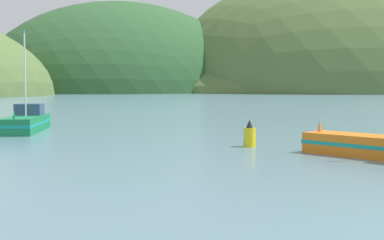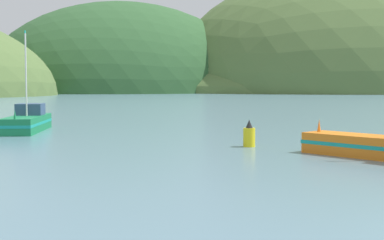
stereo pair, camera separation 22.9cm
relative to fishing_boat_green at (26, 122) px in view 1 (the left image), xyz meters
The scene contains 5 objects.
hill_mid_left 217.09m from the fishing_boat_green, 51.82° to the left, with size 167.50×134.00×107.26m, color #516B38.
hill_far_left 185.06m from the fishing_boat_green, 79.41° to the left, with size 110.33×88.26×72.33m, color #2D562D.
hill_mid_right 229.15m from the fishing_boat_green, 56.54° to the left, with size 193.95×155.16×38.81m, color #516B38.
fishing_boat_green is the anchor object (origin of this frame).
channel_buoy 19.56m from the fishing_boat_green, 48.43° to the right, with size 0.71×0.71×1.62m.
Camera 1 is at (-11.09, -11.24, 3.83)m, focal length 52.56 mm.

